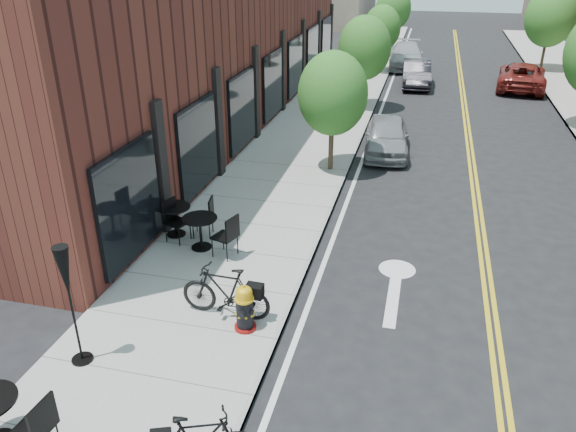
% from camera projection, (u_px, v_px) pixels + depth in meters
% --- Properties ---
extents(ground, '(120.00, 120.00, 0.00)m').
position_uv_depth(ground, '(278.00, 344.00, 10.60)').
color(ground, black).
rests_on(ground, ground).
extents(sidewalk_near, '(4.00, 70.00, 0.12)m').
position_uv_depth(sidewalk_near, '(296.00, 157.00, 19.73)').
color(sidewalk_near, '#9E9B93').
rests_on(sidewalk_near, ground).
extents(building_near, '(5.00, 28.00, 7.00)m').
position_uv_depth(building_near, '(211.00, 34.00, 22.69)').
color(building_near, '#4B1E18').
rests_on(building_near, ground).
extents(tree_near_a, '(2.20, 2.20, 3.81)m').
position_uv_depth(tree_near_a, '(333.00, 94.00, 17.44)').
color(tree_near_a, '#382B1E').
rests_on(tree_near_a, sidewalk_near).
extents(tree_near_b, '(2.30, 2.30, 3.98)m').
position_uv_depth(tree_near_b, '(364.00, 48.00, 24.37)').
color(tree_near_b, '#382B1E').
rests_on(tree_near_b, sidewalk_near).
extents(tree_near_c, '(2.10, 2.10, 3.67)m').
position_uv_depth(tree_near_c, '(382.00, 28.00, 31.43)').
color(tree_near_c, '#382B1E').
rests_on(tree_near_c, sidewalk_near).
extents(tree_near_d, '(2.40, 2.40, 4.11)m').
position_uv_depth(tree_near_d, '(393.00, 9.00, 38.29)').
color(tree_near_d, '#382B1E').
rests_on(tree_near_d, sidewalk_near).
extents(tree_far_c, '(2.80, 2.80, 4.62)m').
position_uv_depth(tree_far_c, '(551.00, 17.00, 31.82)').
color(tree_far_c, '#382B1E').
rests_on(tree_far_c, sidewalk_far).
extents(fire_hydrant, '(0.54, 0.54, 0.97)m').
position_uv_depth(fire_hydrant, '(245.00, 308.00, 10.65)').
color(fire_hydrant, maroon).
rests_on(fire_hydrant, sidewalk_near).
extents(bicycle_left, '(1.86, 0.58, 1.11)m').
position_uv_depth(bicycle_left, '(225.00, 292.00, 10.99)').
color(bicycle_left, black).
rests_on(bicycle_left, sidewalk_near).
extents(bistro_set_b, '(1.95, 0.96, 1.03)m').
position_uv_depth(bistro_set_b, '(175.00, 216.00, 14.11)').
color(bistro_set_b, black).
rests_on(bistro_set_b, sidewalk_near).
extents(bistro_set_c, '(2.02, 1.06, 1.06)m').
position_uv_depth(bistro_set_c, '(200.00, 228.00, 13.48)').
color(bistro_set_c, black).
rests_on(bistro_set_c, sidewalk_near).
extents(patio_umbrella, '(0.37, 0.37, 2.31)m').
position_uv_depth(patio_umbrella, '(67.00, 281.00, 9.29)').
color(patio_umbrella, black).
rests_on(patio_umbrella, sidewalk_near).
extents(parked_car_a, '(1.79, 3.88, 1.29)m').
position_uv_depth(parked_car_a, '(387.00, 136.00, 19.97)').
color(parked_car_a, gray).
rests_on(parked_car_a, ground).
extents(parked_car_b, '(1.65, 4.10, 1.33)m').
position_uv_depth(parked_car_b, '(416.00, 73.00, 29.44)').
color(parked_car_b, black).
rests_on(parked_car_b, ground).
extents(parked_car_c, '(2.28, 5.01, 1.42)m').
position_uv_depth(parked_car_c, '(406.00, 56.00, 33.87)').
color(parked_car_c, '#ABABB0').
rests_on(parked_car_c, ground).
extents(parked_car_far, '(2.84, 5.12, 1.36)m').
position_uv_depth(parked_car_far, '(522.00, 76.00, 28.82)').
color(parked_car_far, maroon).
rests_on(parked_car_far, ground).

